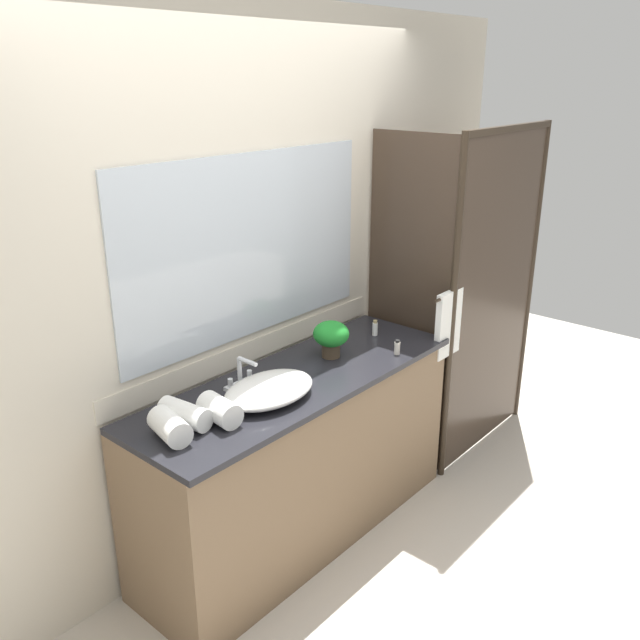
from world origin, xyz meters
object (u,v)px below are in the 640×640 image
Objects in this scene: rolled_towel_middle at (185,414)px; faucet at (241,377)px; amenity_bottle_lotion at (397,347)px; sink_basin at (269,390)px; amenity_bottle_shampoo at (375,328)px; potted_plant at (331,336)px; rolled_towel_near_edge at (171,427)px; rolled_towel_far_edge at (220,410)px.

faucet is at bearing 12.73° from rolled_towel_middle.
sink_basin is at bearing 169.46° from amenity_bottle_lotion.
rolled_towel_middle is (-0.40, -0.09, 0.00)m from faucet.
faucet reaches higher than rolled_towel_middle.
amenity_bottle_shampoo is 0.39× the size of rolled_towel_middle.
amenity_bottle_lotion is (0.79, -0.33, -0.01)m from faucet.
sink_basin is 5.90× the size of amenity_bottle_lotion.
potted_plant is (0.54, 0.09, 0.07)m from sink_basin.
sink_basin is 0.51m from rolled_towel_near_edge.
rolled_towel_middle is (-0.40, 0.09, 0.01)m from sink_basin.
rolled_towel_near_edge is at bearing -155.69° from rolled_towel_middle.
potted_plant reaches higher than amenity_bottle_lotion.
amenity_bottle_lotion is 0.28m from amenity_bottle_shampoo.
faucet is at bearing 170.50° from potted_plant.
rolled_towel_near_edge is 0.12m from rolled_towel_middle.
sink_basin is at bearing -90.00° from faucet.
rolled_towel_far_edge reaches higher than amenity_bottle_shampoo.
rolled_towel_near_edge is (-1.43, -0.05, 0.01)m from amenity_bottle_shampoo.
potted_plant is 2.14× the size of amenity_bottle_shampoo.
amenity_bottle_shampoo is 0.45× the size of rolled_towel_near_edge.
rolled_towel_far_edge is at bearing -173.78° from potted_plant.
amenity_bottle_shampoo is at bearing 4.44° from rolled_towel_far_edge.
potted_plant is 1.05m from rolled_towel_near_edge.
amenity_bottle_shampoo reaches higher than amenity_bottle_lotion.
faucet is 0.85× the size of rolled_towel_near_edge.
potted_plant is at bearing 2.70° from rolled_towel_near_edge.
rolled_towel_near_edge is (-1.05, -0.05, -0.06)m from potted_plant.
rolled_towel_near_edge is 0.87× the size of rolled_towel_middle.
potted_plant is 0.94m from rolled_towel_middle.
faucet is at bearing 15.37° from rolled_towel_near_edge.
amenity_bottle_lotion is 1.21m from rolled_towel_middle.
rolled_towel_middle is at bearing 168.60° from amenity_bottle_lotion.
faucet reaches higher than rolled_towel_far_edge.
rolled_towel_near_edge reaches higher than amenity_bottle_shampoo.
rolled_towel_middle is at bearing 179.98° from potted_plant.
amenity_bottle_shampoo is (0.38, 0.00, -0.07)m from potted_plant.
potted_plant reaches higher than rolled_towel_far_edge.
potted_plant is 0.35m from amenity_bottle_lotion.
rolled_towel_far_edge reaches higher than amenity_bottle_lotion.
sink_basin is 0.80m from amenity_bottle_lotion.
rolled_towel_middle is (0.11, 0.05, -0.00)m from rolled_towel_near_edge.
rolled_towel_middle is (-0.94, 0.00, -0.06)m from potted_plant.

